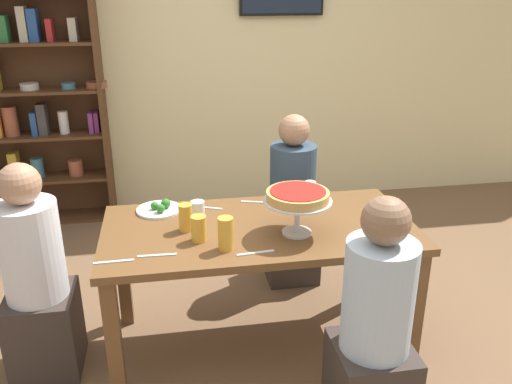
{
  "coord_description": "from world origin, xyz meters",
  "views": [
    {
      "loc": [
        -0.44,
        -2.46,
        1.93
      ],
      "look_at": [
        0.0,
        0.1,
        0.89
      ],
      "focal_mm": 37.28,
      "sensor_mm": 36.0,
      "label": 1
    }
  ],
  "objects": [
    {
      "name": "cutlery_spare_fork",
      "position": [
        -0.25,
        0.28,
        0.74
      ],
      "size": [
        0.17,
        0.08,
        0.0
      ],
      "primitive_type": "cube",
      "rotation": [
        0.0,
        0.0,
        2.76
      ],
      "color": "silver",
      "rests_on": "dining_table"
    },
    {
      "name": "rear_partition",
      "position": [
        0.0,
        2.2,
        1.4
      ],
      "size": [
        8.0,
        0.12,
        2.8
      ],
      "primitive_type": "cube",
      "color": "beige",
      "rests_on": "ground_plane"
    },
    {
      "name": "beer_glass_amber_short",
      "position": [
        -0.2,
        -0.23,
        0.82
      ],
      "size": [
        0.07,
        0.07,
        0.16
      ],
      "primitive_type": "cylinder",
      "color": "gold",
      "rests_on": "dining_table"
    },
    {
      "name": "deep_dish_pizza_stand",
      "position": [
        0.17,
        -0.12,
        0.93
      ],
      "size": [
        0.34,
        0.34,
        0.23
      ],
      "color": "silver",
      "rests_on": "dining_table"
    },
    {
      "name": "water_glass_clear_far",
      "position": [
        0.36,
        0.33,
        0.79
      ],
      "size": [
        0.06,
        0.06,
        0.1
      ],
      "primitive_type": "cylinder",
      "color": "white",
      "rests_on": "dining_table"
    },
    {
      "name": "diner_far_right",
      "position": [
        0.35,
        0.7,
        0.49
      ],
      "size": [
        0.34,
        0.34,
        1.15
      ],
      "rotation": [
        0.0,
        0.0,
        -1.57
      ],
      "color": "#382D28",
      "rests_on": "ground_plane"
    },
    {
      "name": "diner_near_right",
      "position": [
        0.38,
        -0.68,
        0.49
      ],
      "size": [
        0.34,
        0.34,
        1.15
      ],
      "rotation": [
        0.0,
        0.0,
        1.57
      ],
      "color": "#382D28",
      "rests_on": "ground_plane"
    },
    {
      "name": "diner_head_west",
      "position": [
        -1.13,
        -0.01,
        0.49
      ],
      "size": [
        0.34,
        0.34,
        1.15
      ],
      "color": "#382D28",
      "rests_on": "ground_plane"
    },
    {
      "name": "cutlery_knife_far",
      "position": [
        -0.72,
        -0.27,
        0.74
      ],
      "size": [
        0.18,
        0.02,
        0.0
      ],
      "primitive_type": "cube",
      "rotation": [
        0.0,
        0.0,
        0.02
      ],
      "color": "silver",
      "rests_on": "dining_table"
    },
    {
      "name": "bookshelf",
      "position": [
        -1.5,
        2.01,
        1.17
      ],
      "size": [
        1.14,
        0.3,
        2.21
      ],
      "color": "#4C2D19",
      "rests_on": "ground_plane"
    },
    {
      "name": "salad_plate_near_diner",
      "position": [
        0.56,
        -0.32,
        0.76
      ],
      "size": [
        0.25,
        0.25,
        0.07
      ],
      "color": "white",
      "rests_on": "dining_table"
    },
    {
      "name": "cutlery_knife_near",
      "position": [
        0.04,
        0.31,
        0.74
      ],
      "size": [
        0.18,
        0.07,
        0.0
      ],
      "primitive_type": "cube",
      "rotation": [
        0.0,
        0.0,
        2.85
      ],
      "color": "silver",
      "rests_on": "dining_table"
    },
    {
      "name": "beer_glass_amber_tall",
      "position": [
        -0.32,
        -0.12,
        0.81
      ],
      "size": [
        0.08,
        0.08,
        0.13
      ],
      "primitive_type": "cylinder",
      "color": "gold",
      "rests_on": "dining_table"
    },
    {
      "name": "cutlery_fork_near",
      "position": [
        -0.52,
        -0.24,
        0.74
      ],
      "size": [
        0.18,
        0.02,
        0.0
      ],
      "primitive_type": "cube",
      "rotation": [
        0.0,
        0.0,
        -0.04
      ],
      "color": "silver",
      "rests_on": "dining_table"
    },
    {
      "name": "beer_glass_amber_spare",
      "position": [
        -0.38,
        0.01,
        0.81
      ],
      "size": [
        0.07,
        0.07,
        0.14
      ],
      "primitive_type": "cylinder",
      "color": "gold",
      "rests_on": "dining_table"
    },
    {
      "name": "cutlery_fork_far",
      "position": [
        -0.07,
        -0.29,
        0.74
      ],
      "size": [
        0.18,
        0.03,
        0.0
      ],
      "primitive_type": "cube",
      "rotation": [
        0.0,
        0.0,
        0.09
      ],
      "color": "silver",
      "rests_on": "dining_table"
    },
    {
      "name": "dining_table",
      "position": [
        0.0,
        0.0,
        0.64
      ],
      "size": [
        1.62,
        0.8,
        0.74
      ],
      "color": "brown",
      "rests_on": "ground_plane"
    },
    {
      "name": "ground_plane",
      "position": [
        0.0,
        0.0,
        0.0
      ],
      "size": [
        12.0,
        12.0,
        0.0
      ],
      "primitive_type": "plane",
      "color": "brown"
    },
    {
      "name": "salad_plate_far_diner",
      "position": [
        -0.51,
        0.28,
        0.76
      ],
      "size": [
        0.25,
        0.25,
        0.07
      ],
      "color": "white",
      "rests_on": "dining_table"
    },
    {
      "name": "water_glass_clear_near",
      "position": [
        -0.31,
        0.14,
        0.79
      ],
      "size": [
        0.07,
        0.07,
        0.1
      ],
      "primitive_type": "cylinder",
      "color": "white",
      "rests_on": "dining_table"
    }
  ]
}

